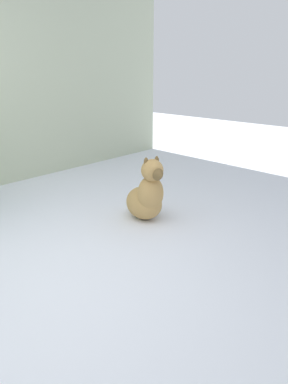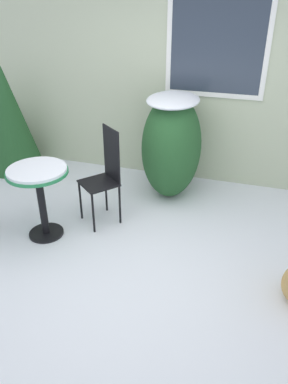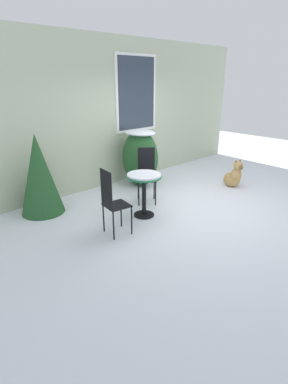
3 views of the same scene
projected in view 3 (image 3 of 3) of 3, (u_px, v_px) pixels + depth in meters
name	position (u px, v px, depth m)	size (l,w,h in m)	color
ground_plane	(194.00, 205.00, 5.87)	(16.00, 16.00, 0.00)	white
house_wall	(122.00, 112.00, 6.81)	(8.00, 0.10, 3.19)	#B2BC9E
shrub_left	(140.00, 157.00, 6.76)	(0.71, 0.90, 1.28)	#235128
evergreen_bush	(39.00, 175.00, 5.33)	(0.77, 0.77, 1.46)	#235128
patio_table	(144.00, 184.00, 5.23)	(0.61, 0.61, 0.79)	black
patio_chair_near_table	(146.00, 173.00, 5.90)	(0.51, 0.51, 1.08)	black
patio_chair_far_side	(112.00, 201.00, 4.59)	(0.41, 0.41, 1.08)	black
dog	(234.00, 176.00, 6.81)	(0.44, 0.62, 0.65)	tan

